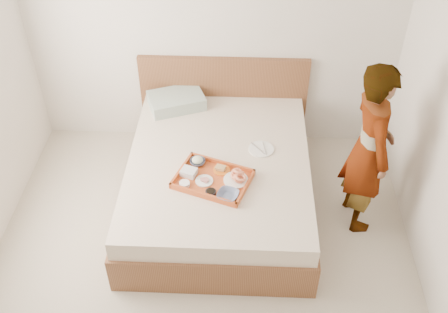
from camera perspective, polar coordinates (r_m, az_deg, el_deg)
ground at (r=4.25m, az=-2.66°, el=-14.65°), size 3.50×4.00×0.01m
wall_back at (r=4.92m, az=-1.26°, el=14.30°), size 3.50×0.01×2.60m
bed at (r=4.69m, az=-0.56°, el=-2.73°), size 1.65×2.00×0.53m
headboard at (r=5.31m, az=-0.04°, el=6.16°), size 1.65×0.06×0.95m
pillow at (r=5.12m, az=-5.17°, el=6.04°), size 0.60×0.51×0.12m
tray at (r=4.30m, az=-1.21°, el=-2.44°), size 0.70×0.60×0.05m
prawn_plate at (r=4.29m, az=1.29°, el=-2.55°), size 0.26×0.26×0.01m
navy_bowl_big at (r=4.15m, az=0.43°, el=-4.19°), size 0.21×0.21×0.04m
sauce_dish at (r=4.18m, az=-1.45°, el=-3.91°), size 0.11×0.11×0.03m
meat_plate at (r=4.29m, az=-2.16°, el=-2.65°), size 0.19×0.19×0.01m
bread_plate at (r=4.38m, az=-0.27°, el=-1.46°), size 0.18×0.18×0.01m
salad_bowl at (r=4.44m, az=-2.87°, el=-0.59°), size 0.17×0.17×0.04m
plastic_tub at (r=4.34m, az=-3.82°, el=-1.70°), size 0.15×0.14×0.05m
cheese_round at (r=4.26m, az=-4.29°, el=-2.97°), size 0.11×0.11×0.03m
dinner_plate at (r=4.62m, az=4.05°, el=0.80°), size 0.28×0.28×0.01m
person at (r=4.38m, az=15.39°, el=0.78°), size 0.45×0.62×1.56m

